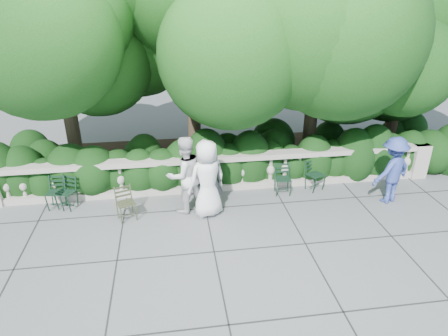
{
  "coord_description": "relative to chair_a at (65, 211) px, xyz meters",
  "views": [
    {
      "loc": [
        -1.28,
        -7.83,
        5.15
      ],
      "look_at": [
        0.0,
        1.0,
        1.0
      ],
      "focal_mm": 32.0,
      "sensor_mm": 36.0,
      "label": 1
    }
  ],
  "objects": [
    {
      "name": "chair_a",
      "position": [
        0.0,
        0.0,
        0.0
      ],
      "size": [
        0.61,
        0.63,
        0.84
      ],
      "primitive_type": null,
      "rotation": [
        0.0,
        0.0,
        -0.46
      ],
      "color": "black",
      "rests_on": "ground"
    },
    {
      "name": "person_businessman",
      "position": [
        3.51,
        -0.64,
        0.96
      ],
      "size": [
        1.1,
        0.91,
        1.92
      ],
      "primitive_type": "imported",
      "rotation": [
        0.0,
        0.0,
        3.52
      ],
      "color": "white",
      "rests_on": "ground"
    },
    {
      "name": "ground",
      "position": [
        3.97,
        -1.19,
        0.0
      ],
      "size": [
        90.0,
        90.0,
        0.0
      ],
      "primitive_type": "plane",
      "color": "#56595E",
      "rests_on": "ground"
    },
    {
      "name": "chair_d",
      "position": [
        3.51,
        0.03,
        0.0
      ],
      "size": [
        0.52,
        0.55,
        0.84
      ],
      "primitive_type": null,
      "rotation": [
        0.0,
        0.0,
        -0.18
      ],
      "color": "black",
      "rests_on": "ground"
    },
    {
      "name": "chair_weathered",
      "position": [
        1.63,
        -0.76,
        0.0
      ],
      "size": [
        0.58,
        0.6,
        0.84
      ],
      "primitive_type": null,
      "rotation": [
        0.0,
        0.0,
        0.35
      ],
      "color": "black",
      "rests_on": "ground"
    },
    {
      "name": "chair_b",
      "position": [
        -0.2,
        0.01,
        0.0
      ],
      "size": [
        0.49,
        0.53,
        0.84
      ],
      "primitive_type": null,
      "rotation": [
        0.0,
        0.0,
        -0.12
      ],
      "color": "black",
      "rests_on": "ground"
    },
    {
      "name": "person_casual_man",
      "position": [
        3.0,
        -0.38,
        0.97
      ],
      "size": [
        1.16,
        1.06,
        1.94
      ],
      "primitive_type": "imported",
      "rotation": [
        0.0,
        0.0,
        3.58
      ],
      "color": "silver",
      "rests_on": "ground"
    },
    {
      "name": "chair_f",
      "position": [
        6.58,
        0.07,
        0.0
      ],
      "size": [
        0.6,
        0.62,
        0.84
      ],
      "primitive_type": null,
      "rotation": [
        0.0,
        0.0,
        0.44
      ],
      "color": "black",
      "rests_on": "ground"
    },
    {
      "name": "balustrade",
      "position": [
        3.97,
        0.61,
        0.49
      ],
      "size": [
        12.0,
        0.44,
        1.0
      ],
      "color": "#9E998E",
      "rests_on": "ground"
    },
    {
      "name": "tree_canopy",
      "position": [
        4.66,
        2.0,
        3.96
      ],
      "size": [
        15.04,
        6.52,
        6.78
      ],
      "color": "#3F3023",
      "rests_on": "ground"
    },
    {
      "name": "chair_e",
      "position": [
        5.58,
        -0.05,
        0.0
      ],
      "size": [
        0.48,
        0.52,
        0.84
      ],
      "primitive_type": null,
      "rotation": [
        0.0,
        0.0,
        -0.09
      ],
      "color": "black",
      "rests_on": "ground"
    },
    {
      "name": "shrub_hedge",
      "position": [
        3.97,
        1.81,
        0.0
      ],
      "size": [
        15.0,
        2.6,
        1.7
      ],
      "primitive_type": null,
      "color": "black",
      "rests_on": "ground"
    },
    {
      "name": "person_older_blue",
      "position": [
        8.17,
        -0.67,
        0.88
      ],
      "size": [
        1.29,
        1.01,
        1.75
      ],
      "primitive_type": "imported",
      "rotation": [
        0.0,
        0.0,
        3.51
      ],
      "color": "#314393",
      "rests_on": "ground"
    },
    {
      "name": "person_woman_grey",
      "position": [
        3.6,
        -0.55,
        0.81
      ],
      "size": [
        0.65,
        0.48,
        1.63
      ],
      "primitive_type": "imported",
      "rotation": [
        0.0,
        0.0,
        3.31
      ],
      "color": "#3F3F44",
      "rests_on": "ground"
    }
  ]
}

